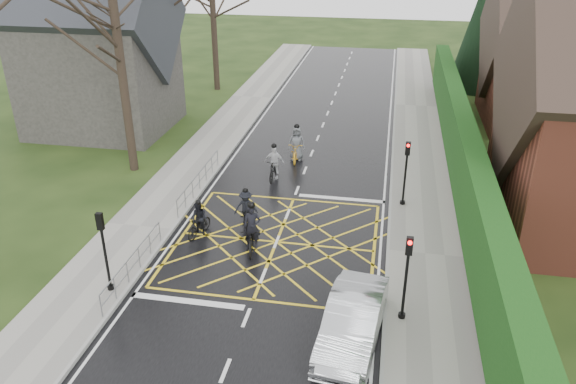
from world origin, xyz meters
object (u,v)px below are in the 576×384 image
(cyclist_back, at_px, (199,222))
(cyclist_lead, at_px, (296,148))
(cyclist_mid, at_px, (246,211))
(cyclist_rear, at_px, (252,234))
(cyclist_front, at_px, (274,166))
(car, at_px, (353,321))

(cyclist_back, relative_size, cyclist_lead, 0.77)
(cyclist_back, bearing_deg, cyclist_lead, 89.39)
(cyclist_back, bearing_deg, cyclist_mid, 52.99)
(cyclist_lead, bearing_deg, cyclist_rear, -95.43)
(cyclist_back, height_order, cyclist_mid, cyclist_mid)
(cyclist_mid, distance_m, cyclist_front, 4.96)
(cyclist_back, height_order, car, cyclist_back)
(cyclist_back, distance_m, car, 8.78)
(cyclist_back, xyz_separation_m, car, (6.85, -5.49, 0.15))
(cyclist_rear, xyz_separation_m, car, (4.43, -4.84, 0.09))
(cyclist_mid, distance_m, cyclist_lead, 7.67)
(cyclist_back, height_order, cyclist_lead, cyclist_lead)
(cyclist_lead, relative_size, car, 0.47)
(cyclist_front, relative_size, cyclist_lead, 0.87)
(cyclist_rear, xyz_separation_m, cyclist_back, (-2.43, 0.65, -0.06))
(cyclist_rear, distance_m, cyclist_mid, 2.07)
(cyclist_rear, distance_m, cyclist_lead, 9.54)
(cyclist_back, relative_size, cyclist_mid, 0.90)
(cyclist_rear, bearing_deg, cyclist_lead, 78.07)
(cyclist_back, relative_size, car, 0.36)
(car, bearing_deg, cyclist_front, 119.22)
(cyclist_back, distance_m, cyclist_front, 6.51)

